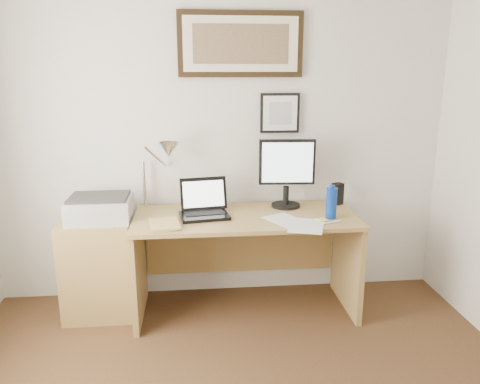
{
  "coord_description": "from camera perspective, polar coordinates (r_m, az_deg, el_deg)",
  "views": [
    {
      "loc": [
        -0.2,
        -1.57,
        1.77
      ],
      "look_at": [
        0.09,
        1.43,
        0.98
      ],
      "focal_mm": 35.0,
      "sensor_mm": 36.0,
      "label": 1
    }
  ],
  "objects": [
    {
      "name": "wall_back",
      "position": [
        3.62,
        -2.34,
        6.41
      ],
      "size": [
        3.5,
        0.02,
        2.5
      ],
      "primitive_type": "cube",
      "color": "silver",
      "rests_on": "ground"
    },
    {
      "name": "side_cabinet",
      "position": [
        3.62,
        -16.78,
        -8.83
      ],
      "size": [
        0.5,
        0.4,
        0.73
      ],
      "primitive_type": "cube",
      "color": "olive",
      "rests_on": "floor"
    },
    {
      "name": "water_bottle",
      "position": [
        3.35,
        11.07,
        -1.34
      ],
      "size": [
        0.08,
        0.08,
        0.22
      ],
      "primitive_type": "cylinder",
      "color": "#0B3396",
      "rests_on": "desk"
    },
    {
      "name": "bottle_cap",
      "position": [
        3.32,
        11.17,
        0.65
      ],
      "size": [
        0.04,
        0.04,
        0.02
      ],
      "primitive_type": "cylinder",
      "color": "#0B3396",
      "rests_on": "water_bottle"
    },
    {
      "name": "speaker",
      "position": [
        3.72,
        11.8,
        -0.21
      ],
      "size": [
        0.09,
        0.09,
        0.17
      ],
      "primitive_type": "cube",
      "rotation": [
        0.0,
        0.0,
        0.39
      ],
      "color": "black",
      "rests_on": "desk"
    },
    {
      "name": "paper_sheet_a",
      "position": [
        3.29,
        5.59,
        -3.44
      ],
      "size": [
        0.33,
        0.36,
        0.0
      ],
      "primitive_type": "cube",
      "rotation": [
        0.0,
        0.0,
        0.5
      ],
      "color": "silver",
      "rests_on": "desk"
    },
    {
      "name": "paper_sheet_b",
      "position": [
        3.18,
        8.06,
        -4.1
      ],
      "size": [
        0.31,
        0.37,
        0.0
      ],
      "primitive_type": "cube",
      "rotation": [
        0.0,
        0.0,
        -0.3
      ],
      "color": "silver",
      "rests_on": "desk"
    },
    {
      "name": "sticky_pad",
      "position": [
        3.31,
        9.94,
        -3.34
      ],
      "size": [
        0.09,
        0.09,
        0.01
      ],
      "primitive_type": "cube",
      "rotation": [
        0.0,
        0.0,
        0.3
      ],
      "color": "#E7E76D",
      "rests_on": "desk"
    },
    {
      "name": "marker_pen",
      "position": [
        3.27,
        11.14,
        -3.64
      ],
      "size": [
        0.14,
        0.06,
        0.02
      ],
      "primitive_type": "cylinder",
      "rotation": [
        0.0,
        1.57,
        0.35
      ],
      "color": "white",
      "rests_on": "desk"
    },
    {
      "name": "book",
      "position": [
        3.19,
        -10.84,
        -4.04
      ],
      "size": [
        0.23,
        0.29,
        0.02
      ],
      "primitive_type": "imported",
      "rotation": [
        0.0,
        0.0,
        0.15
      ],
      "color": "tan",
      "rests_on": "desk"
    },
    {
      "name": "desk",
      "position": [
        3.54,
        0.49,
        -6.09
      ],
      "size": [
        1.6,
        0.7,
        0.75
      ],
      "color": "olive",
      "rests_on": "floor"
    },
    {
      "name": "laptop",
      "position": [
        3.37,
        -4.41,
        -1.92
      ],
      "size": [
        0.37,
        0.34,
        0.26
      ],
      "color": "black",
      "rests_on": "desk"
    },
    {
      "name": "lcd_monitor",
      "position": [
        3.54,
        5.73,
        2.71
      ],
      "size": [
        0.42,
        0.22,
        0.52
      ],
      "color": "black",
      "rests_on": "desk"
    },
    {
      "name": "printer",
      "position": [
        3.47,
        -16.7,
        -1.88
      ],
      "size": [
        0.44,
        0.34,
        0.18
      ],
      "color": "#ACACAF",
      "rests_on": "side_cabinet"
    },
    {
      "name": "desk_lamp",
      "position": [
        3.44,
        -8.98,
        4.77
      ],
      "size": [
        0.29,
        0.27,
        0.53
      ],
      "color": "silver",
      "rests_on": "desk"
    },
    {
      "name": "picture_large",
      "position": [
        3.57,
        0.09,
        17.58
      ],
      "size": [
        0.92,
        0.04,
        0.47
      ],
      "color": "black",
      "rests_on": "wall_back"
    },
    {
      "name": "picture_small",
      "position": [
        3.62,
        4.88,
        9.57
      ],
      "size": [
        0.3,
        0.03,
        0.3
      ],
      "color": "black",
      "rests_on": "wall_back"
    }
  ]
}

